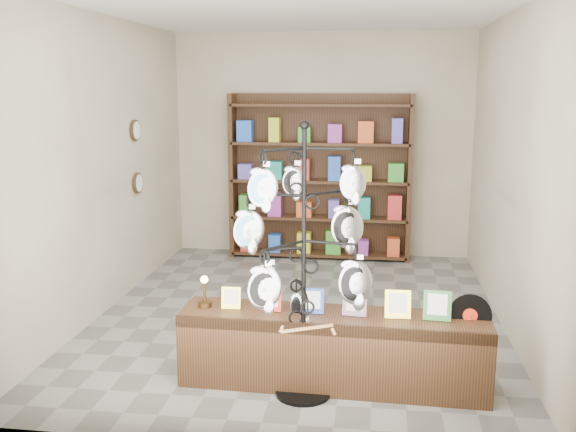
% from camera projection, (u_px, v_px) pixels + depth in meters
% --- Properties ---
extents(ground, '(5.00, 5.00, 0.00)m').
position_uv_depth(ground, '(299.00, 314.00, 6.57)').
color(ground, slate).
rests_on(ground, ground).
extents(room_envelope, '(5.00, 5.00, 5.00)m').
position_uv_depth(room_envelope, '(300.00, 132.00, 6.20)').
color(room_envelope, beige).
rests_on(room_envelope, ground).
extents(display_tree, '(1.12, 1.12, 2.06)m').
position_uv_depth(display_tree, '(304.00, 242.00, 4.62)').
color(display_tree, black).
rests_on(display_tree, ground).
extents(front_shelf, '(2.37, 0.55, 0.83)m').
position_uv_depth(front_shelf, '(333.00, 349.00, 4.96)').
color(front_shelf, black).
rests_on(front_shelf, ground).
extents(back_shelving, '(2.42, 0.36, 2.20)m').
position_uv_depth(back_shelving, '(320.00, 182.00, 8.59)').
color(back_shelving, black).
rests_on(back_shelving, ground).
extents(wall_clocks, '(0.03, 0.24, 0.84)m').
position_uv_depth(wall_clocks, '(137.00, 157.00, 7.31)').
color(wall_clocks, black).
rests_on(wall_clocks, ground).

